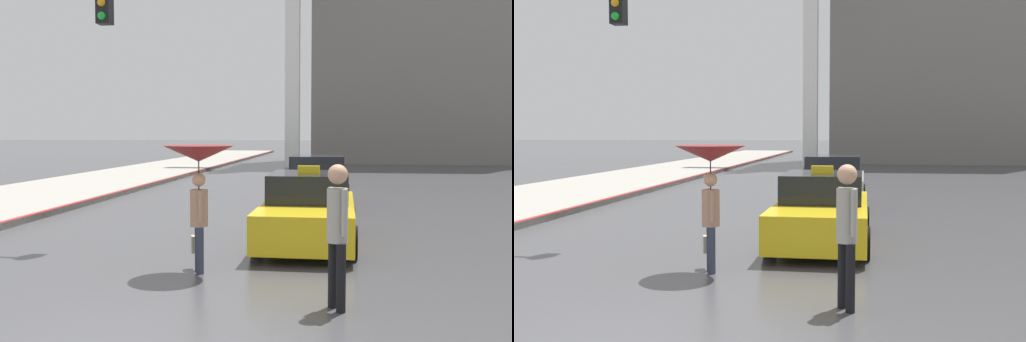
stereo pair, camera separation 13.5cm
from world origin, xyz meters
TOP-DOWN VIEW (x-y plane):
  - taxi at (1.75, 6.23)m, footprint 1.91×4.51m
  - sedan_red at (1.66, 12.12)m, footprint 1.91×4.40m
  - pedestrian_with_umbrella at (0.15, 3.42)m, footprint 1.14×1.14m
  - pedestrian_man at (2.38, 1.69)m, footprint 0.36×0.40m
  - traffic_light at (-4.27, 5.66)m, footprint 3.62×0.38m

SIDE VIEW (x-z plane):
  - taxi at x=1.75m, z-range -0.14..1.44m
  - sedan_red at x=1.66m, z-range -0.07..1.48m
  - pedestrian_man at x=2.38m, z-range 0.17..2.03m
  - pedestrian_with_umbrella at x=0.15m, z-range 0.68..2.72m
  - traffic_light at x=-4.27m, z-range 1.09..6.60m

